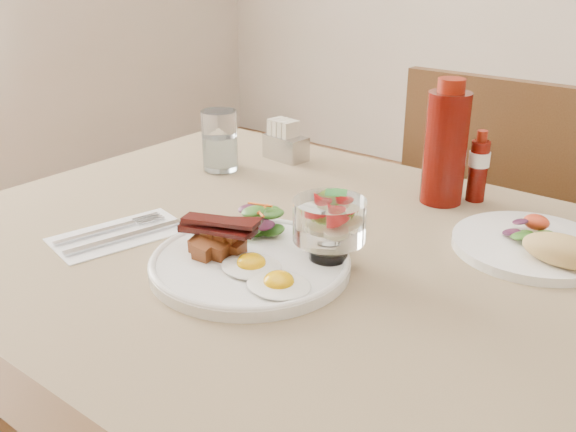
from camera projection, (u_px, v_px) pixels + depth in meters
name	position (u px, v px, depth m)	size (l,w,h in m)	color
table	(347.00, 318.00, 0.94)	(1.33, 0.88, 0.75)	#53351A
chair_far	(504.00, 248.00, 1.48)	(0.42, 0.42, 0.93)	#53351A
main_plate	(250.00, 264.00, 0.89)	(0.28, 0.28, 0.02)	white
fried_eggs	(265.00, 274.00, 0.84)	(0.17, 0.12, 0.02)	white
bacon_potato_pile	(218.00, 237.00, 0.89)	(0.13, 0.08, 0.06)	brown
side_salad	(259.00, 221.00, 0.96)	(0.09, 0.08, 0.04)	#215215
fruit_cup	(329.00, 221.00, 0.87)	(0.10, 0.10, 0.10)	white
second_plate	(539.00, 245.00, 0.93)	(0.23, 0.23, 0.06)	white
ketchup_bottle	(446.00, 146.00, 1.09)	(0.09, 0.09, 0.22)	#520904
hot_sauce_bottle	(478.00, 167.00, 1.11)	(0.05, 0.05, 0.13)	#520904
sugar_caddy	(285.00, 143.00, 1.34)	(0.10, 0.06, 0.08)	#B0B0B5
water_glass	(220.00, 144.00, 1.27)	(0.07, 0.07, 0.12)	white
napkin_cutlery	(119.00, 234.00, 1.00)	(0.16, 0.22, 0.01)	white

